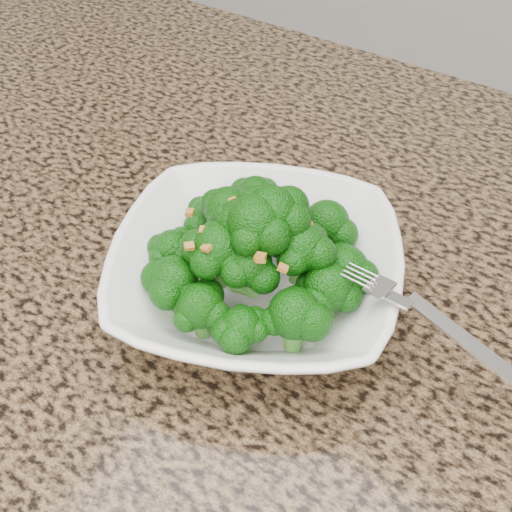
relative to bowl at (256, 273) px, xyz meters
The scene contains 5 objects.
granite_counter 0.06m from the bowl, 109.88° to the right, with size 1.64×1.04×0.03m, color brown.
bowl is the anchor object (origin of this frame).
broccoli_pile 0.07m from the bowl, ahead, with size 0.21×0.21×0.07m, color #0D4E08, non-canonical shape.
garlic_topping 0.11m from the bowl, ahead, with size 0.13×0.13×0.01m, color #B6752C, non-canonical shape.
fork 0.13m from the bowl, ahead, with size 0.17×0.03×0.01m, color silver, non-canonical shape.
Camera 1 is at (0.23, 0.02, 1.32)m, focal length 45.00 mm.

